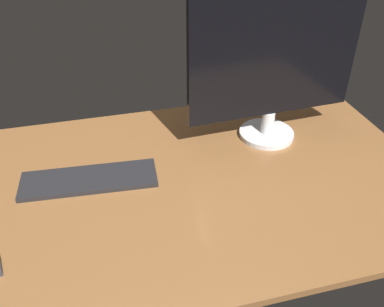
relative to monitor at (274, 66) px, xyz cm
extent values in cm
cube|color=brown|center=(-32.01, -16.01, -25.03)|extent=(140.00, 84.00, 2.00)
cylinder|color=silver|center=(0.00, 0.00, -23.24)|extent=(17.50, 17.50, 1.59)
cylinder|color=silver|center=(0.00, 0.00, -18.88)|extent=(4.16, 4.16, 7.13)
cube|color=black|center=(0.00, 0.00, 3.07)|extent=(52.93, 4.98, 36.76)
cube|color=black|center=(-56.91, -9.60, -23.36)|extent=(38.04, 14.67, 1.34)
camera|label=1|loc=(-52.66, -106.15, 49.57)|focal=39.63mm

